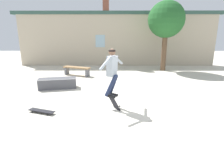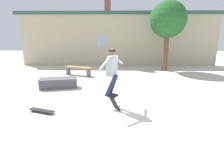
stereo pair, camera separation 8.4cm
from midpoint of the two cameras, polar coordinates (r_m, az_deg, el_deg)
ground_plane at (r=6.04m, az=3.60°, el=-9.28°), size 40.00×40.00×0.00m
building_backdrop at (r=13.57m, az=2.35°, el=12.58°), size 15.56×0.52×5.37m
tree_right at (r=12.06m, az=18.00°, el=17.28°), size 2.29×2.29×4.42m
park_bench at (r=10.44m, az=-10.80°, el=2.54°), size 1.69×0.98×0.52m
skate_ledge at (r=8.18m, az=-16.75°, el=-1.89°), size 1.68×0.81×0.47m
skater at (r=5.49m, az=0.45°, el=2.79°), size 0.75×1.22×1.55m
skateboard_flipping at (r=5.80m, az=1.03°, el=-8.23°), size 0.44×0.61×0.66m
skateboard_resting at (r=5.91m, az=-21.54°, el=-10.09°), size 0.89×0.45×0.08m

